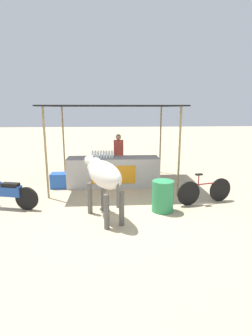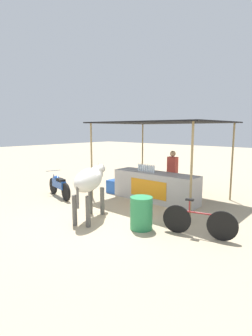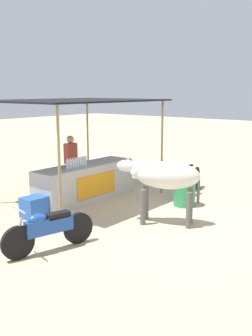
# 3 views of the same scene
# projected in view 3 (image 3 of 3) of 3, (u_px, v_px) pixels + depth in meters

# --- Properties ---
(ground_plane) EXTENTS (60.00, 60.00, 0.00)m
(ground_plane) POSITION_uv_depth(u_px,v_px,m) (154.00, 216.00, 9.09)
(ground_plane) COLOR tan
(stall_counter) EXTENTS (3.00, 0.82, 0.96)m
(stall_counter) POSITION_uv_depth(u_px,v_px,m) (86.00, 183.00, 10.34)
(stall_counter) COLOR #B2ADA8
(stall_counter) RESTS_ON ground
(stall_awning) EXTENTS (4.20, 3.20, 2.63)m
(stall_awning) POSITION_uv_depth(u_px,v_px,m) (76.00, 104.00, 10.13)
(stall_awning) COLOR black
(stall_awning) RESTS_ON ground
(water_bottle_row) EXTENTS (0.70, 0.07, 0.25)m
(water_bottle_row) POSITION_uv_depth(u_px,v_px,m) (77.00, 162.00, 9.93)
(water_bottle_row) COLOR silver
(water_bottle_row) RESTS_ON stall_counter
(vendor_behind_counter) EXTENTS (0.34, 0.22, 1.65)m
(vendor_behind_counter) POSITION_uv_depth(u_px,v_px,m) (71.00, 164.00, 10.89)
(vendor_behind_counter) COLOR #383842
(vendor_behind_counter) RESTS_ON ground
(cooler_box) EXTENTS (0.60, 0.44, 0.48)m
(cooler_box) POSITION_uv_depth(u_px,v_px,m) (35.00, 207.00, 9.01)
(cooler_box) COLOR blue
(cooler_box) RESTS_ON ground
(water_barrel) EXTENTS (0.54, 0.54, 0.79)m
(water_barrel) POSITION_uv_depth(u_px,v_px,m) (185.00, 190.00, 9.87)
(water_barrel) COLOR #2D8C51
(water_barrel) RESTS_ON ground
(cow) EXTENTS (1.12, 1.80, 1.44)m
(cow) POSITION_uv_depth(u_px,v_px,m) (164.00, 177.00, 8.42)
(cow) COLOR silver
(cow) RESTS_ON ground
(motorcycle_parked) EXTENTS (1.77, 0.65, 0.90)m
(motorcycle_parked) POSITION_uv_depth(u_px,v_px,m) (48.00, 228.00, 7.04)
(motorcycle_parked) COLOR black
(motorcycle_parked) RESTS_ON ground
(bicycle_leaning) EXTENTS (1.61, 0.47, 0.85)m
(bicycle_leaning) POSITION_uv_depth(u_px,v_px,m) (192.00, 181.00, 11.13)
(bicycle_leaning) COLOR black
(bicycle_leaning) RESTS_ON ground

